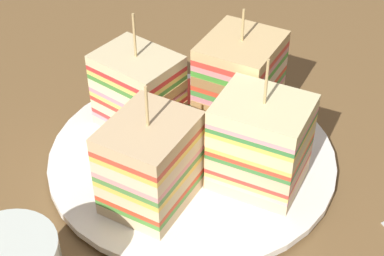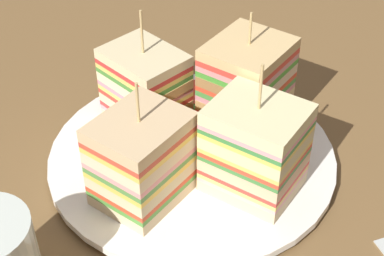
# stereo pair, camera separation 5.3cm
# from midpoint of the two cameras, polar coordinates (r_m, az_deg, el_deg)

# --- Properties ---
(ground_plane) EXTENTS (1.08, 0.89, 0.02)m
(ground_plane) POSITION_cam_midpoint_polar(r_m,az_deg,el_deg) (0.57, 2.70, -4.19)
(ground_plane) COLOR brown
(plate) EXTENTS (0.27, 0.27, 0.01)m
(plate) POSITION_cam_midpoint_polar(r_m,az_deg,el_deg) (0.56, 2.75, -2.93)
(plate) COLOR white
(plate) RESTS_ON ground_plane
(sandwich_wedge_0) EXTENTS (0.08, 0.07, 0.12)m
(sandwich_wedge_0) POSITION_cam_midpoint_polar(r_m,az_deg,el_deg) (0.56, 7.99, 3.97)
(sandwich_wedge_0) COLOR beige
(sandwich_wedge_0) RESTS_ON plate
(sandwich_wedge_1) EXTENTS (0.08, 0.09, 0.12)m
(sandwich_wedge_1) POSITION_cam_midpoint_polar(r_m,az_deg,el_deg) (0.57, -1.88, 3.84)
(sandwich_wedge_1) COLOR beige
(sandwich_wedge_1) RESTS_ON plate
(sandwich_wedge_2) EXTENTS (0.08, 0.07, 0.12)m
(sandwich_wedge_2) POSITION_cam_midpoint_polar(r_m,az_deg,el_deg) (0.48, -1.75, -3.20)
(sandwich_wedge_2) COLOR beige
(sandwich_wedge_2) RESTS_ON plate
(sandwich_wedge_3) EXTENTS (0.07, 0.08, 0.13)m
(sandwich_wedge_3) POSITION_cam_midpoint_polar(r_m,az_deg,el_deg) (0.50, 9.17, -2.14)
(sandwich_wedge_3) COLOR beige
(sandwich_wedge_3) RESTS_ON plate
(chip_pile) EXTENTS (0.08, 0.07, 0.03)m
(chip_pile) POSITION_cam_midpoint_polar(r_m,az_deg,el_deg) (0.55, 3.70, -0.59)
(chip_pile) COLOR #F3CC76
(chip_pile) RESTS_ON plate
(salad_garnish) EXTENTS (0.06, 0.06, 0.01)m
(salad_garnish) POSITION_cam_midpoint_polar(r_m,az_deg,el_deg) (0.62, 4.12, 3.23)
(salad_garnish) COLOR #3E803C
(salad_garnish) RESTS_ON plate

